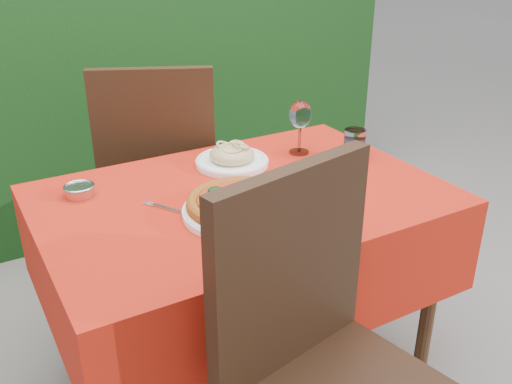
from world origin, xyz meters
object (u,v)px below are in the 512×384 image
pizza_plate (242,205)px  water_glass (354,145)px  pasta_plate (232,158)px  steel_ramekin (80,191)px  fork (169,209)px  chair_near (323,357)px  chair_far (159,167)px  wine_glass (300,117)px

pizza_plate → water_glass: water_glass is taller
pizza_plate → water_glass: size_ratio=3.95×
pasta_plate → pizza_plate: bearing=-113.5°
steel_ramekin → fork: bearing=-48.0°
chair_near → pasta_plate: size_ratio=4.05×
chair_far → wine_glass: bearing=152.4°
water_glass → wine_glass: bearing=139.9°
chair_near → steel_ramekin: 0.92m
pizza_plate → pasta_plate: pasta_plate is taller
water_glass → fork: water_glass is taller
water_glass → steel_ramekin: bearing=170.3°
pizza_plate → pasta_plate: size_ratio=1.58×
water_glass → steel_ramekin: 0.97m
chair_near → pasta_plate: chair_near is taller
pizza_plate → steel_ramekin: bearing=136.5°
chair_near → steel_ramekin: size_ratio=11.82×
water_glass → fork: bearing=-175.1°
chair_far → water_glass: chair_far is taller
pasta_plate → water_glass: (0.42, -0.15, 0.02)m
fork → chair_near: bearing=-108.8°
chair_far → fork: size_ratio=6.24×
pasta_plate → water_glass: bearing=-20.0°
pasta_plate → water_glass: water_glass is taller
fork → steel_ramekin: 0.31m
wine_glass → pizza_plate: bearing=-142.2°
water_glass → wine_glass: wine_glass is taller
wine_glass → fork: 0.64m
pizza_plate → chair_far: bearing=86.8°
chair_far → water_glass: size_ratio=10.08×
wine_glass → fork: (-0.60, -0.19, -0.14)m
chair_far → water_glass: bearing=155.3°
pasta_plate → steel_ramekin: pasta_plate is taller
pasta_plate → fork: (-0.33, -0.22, -0.02)m
pasta_plate → wine_glass: wine_glass is taller
chair_far → steel_ramekin: size_ratio=11.75×
chair_far → wine_glass: size_ratio=5.17×
wine_glass → steel_ramekin: (-0.80, 0.03, -0.12)m
chair_near → pizza_plate: size_ratio=2.57×
chair_far → fork: bearing=96.4°
pizza_plate → fork: 0.22m
chair_near → wine_glass: 0.98m
chair_far → pizza_plate: chair_far is taller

